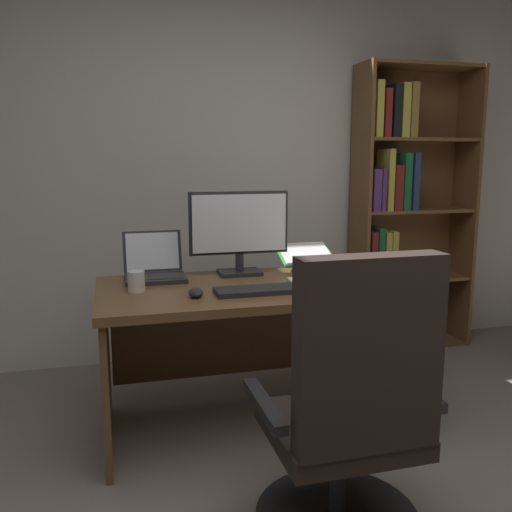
{
  "coord_description": "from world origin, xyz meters",
  "views": [
    {
      "loc": [
        -0.78,
        -1.29,
        1.33
      ],
      "look_at": [
        -0.13,
        1.15,
        0.88
      ],
      "focal_mm": 38.17,
      "sensor_mm": 36.0,
      "label": 1
    }
  ],
  "objects_px": {
    "desk": "(256,319)",
    "office_chair": "(350,425)",
    "laptop": "(154,269)",
    "reading_stand_with_book": "(307,256)",
    "keyboard": "(261,290)",
    "bookshelf": "(399,207)",
    "monitor": "(239,232)",
    "computer_mouse": "(196,293)",
    "notepad": "(306,282)",
    "pen": "(310,280)",
    "coffee_mug": "(136,281)",
    "open_binder": "(354,287)"
  },
  "relations": [
    {
      "from": "keyboard",
      "to": "reading_stand_with_book",
      "type": "bearing_deg",
      "value": 50.63
    },
    {
      "from": "bookshelf",
      "to": "keyboard",
      "type": "xyz_separation_m",
      "value": [
        -1.3,
        -1.06,
        -0.27
      ]
    },
    {
      "from": "monitor",
      "to": "reading_stand_with_book",
      "type": "xyz_separation_m",
      "value": [
        0.41,
        0.07,
        -0.16
      ]
    },
    {
      "from": "keyboard",
      "to": "notepad",
      "type": "relative_size",
      "value": 2.0
    },
    {
      "from": "open_binder",
      "to": "pen",
      "type": "height_order",
      "value": "open_binder"
    },
    {
      "from": "open_binder",
      "to": "computer_mouse",
      "type": "bearing_deg",
      "value": 173.92
    },
    {
      "from": "pen",
      "to": "reading_stand_with_book",
      "type": "bearing_deg",
      "value": 72.35
    },
    {
      "from": "desk",
      "to": "office_chair",
      "type": "distance_m",
      "value": 1.0
    },
    {
      "from": "desk",
      "to": "open_binder",
      "type": "bearing_deg",
      "value": -35.53
    },
    {
      "from": "laptop",
      "to": "coffee_mug",
      "type": "relative_size",
      "value": 3.1
    },
    {
      "from": "computer_mouse",
      "to": "reading_stand_with_book",
      "type": "distance_m",
      "value": 0.86
    },
    {
      "from": "bookshelf",
      "to": "notepad",
      "type": "distance_m",
      "value": 1.42
    },
    {
      "from": "laptop",
      "to": "open_binder",
      "type": "height_order",
      "value": "laptop"
    },
    {
      "from": "bookshelf",
      "to": "pen",
      "type": "xyz_separation_m",
      "value": [
        -1.01,
        -0.93,
        -0.26
      ]
    },
    {
      "from": "office_chair",
      "to": "reading_stand_with_book",
      "type": "relative_size",
      "value": 3.41
    },
    {
      "from": "desk",
      "to": "office_chair",
      "type": "bearing_deg",
      "value": -86.31
    },
    {
      "from": "monitor",
      "to": "notepad",
      "type": "height_order",
      "value": "monitor"
    },
    {
      "from": "keyboard",
      "to": "computer_mouse",
      "type": "bearing_deg",
      "value": 180.0
    },
    {
      "from": "keyboard",
      "to": "notepad",
      "type": "distance_m",
      "value": 0.3
    },
    {
      "from": "office_chair",
      "to": "notepad",
      "type": "height_order",
      "value": "office_chair"
    },
    {
      "from": "laptop",
      "to": "coffee_mug",
      "type": "height_order",
      "value": "laptop"
    },
    {
      "from": "laptop",
      "to": "computer_mouse",
      "type": "relative_size",
      "value": 2.9
    },
    {
      "from": "desk",
      "to": "pen",
      "type": "relative_size",
      "value": 11.13
    },
    {
      "from": "office_chair",
      "to": "reading_stand_with_book",
      "type": "xyz_separation_m",
      "value": [
        0.3,
        1.26,
        0.35
      ]
    },
    {
      "from": "monitor",
      "to": "computer_mouse",
      "type": "height_order",
      "value": "monitor"
    },
    {
      "from": "office_chair",
      "to": "keyboard",
      "type": "height_order",
      "value": "office_chair"
    },
    {
      "from": "desk",
      "to": "pen",
      "type": "xyz_separation_m",
      "value": [
        0.25,
        -0.11,
        0.21
      ]
    },
    {
      "from": "monitor",
      "to": "keyboard",
      "type": "bearing_deg",
      "value": -90.0
    },
    {
      "from": "open_binder",
      "to": "pen",
      "type": "relative_size",
      "value": 3.28
    },
    {
      "from": "bookshelf",
      "to": "laptop",
      "type": "bearing_deg",
      "value": -160.08
    },
    {
      "from": "monitor",
      "to": "reading_stand_with_book",
      "type": "bearing_deg",
      "value": 9.59
    },
    {
      "from": "desk",
      "to": "keyboard",
      "type": "xyz_separation_m",
      "value": [
        -0.04,
        -0.24,
        0.21
      ]
    },
    {
      "from": "desk",
      "to": "bookshelf",
      "type": "xyz_separation_m",
      "value": [
        1.26,
        0.82,
        0.48
      ]
    },
    {
      "from": "monitor",
      "to": "laptop",
      "type": "distance_m",
      "value": 0.48
    },
    {
      "from": "bookshelf",
      "to": "notepad",
      "type": "xyz_separation_m",
      "value": [
        -1.03,
        -0.93,
        -0.27
      ]
    },
    {
      "from": "keyboard",
      "to": "computer_mouse",
      "type": "xyz_separation_m",
      "value": [
        -0.3,
        0.0,
        0.01
      ]
    },
    {
      "from": "notepad",
      "to": "coffee_mug",
      "type": "bearing_deg",
      "value": 177.06
    },
    {
      "from": "laptop",
      "to": "reading_stand_with_book",
      "type": "height_order",
      "value": "laptop"
    },
    {
      "from": "desk",
      "to": "keyboard",
      "type": "relative_size",
      "value": 3.71
    },
    {
      "from": "desk",
      "to": "laptop",
      "type": "xyz_separation_m",
      "value": [
        -0.49,
        0.19,
        0.25
      ]
    },
    {
      "from": "reading_stand_with_book",
      "to": "coffee_mug",
      "type": "bearing_deg",
      "value": -161.19
    },
    {
      "from": "open_binder",
      "to": "pen",
      "type": "bearing_deg",
      "value": 128.88
    },
    {
      "from": "bookshelf",
      "to": "coffee_mug",
      "type": "bearing_deg",
      "value": -154.21
    },
    {
      "from": "office_chair",
      "to": "notepad",
      "type": "bearing_deg",
      "value": 79.11
    },
    {
      "from": "coffee_mug",
      "to": "bookshelf",
      "type": "bearing_deg",
      "value": 25.79
    },
    {
      "from": "desk",
      "to": "notepad",
      "type": "bearing_deg",
      "value": -25.81
    },
    {
      "from": "keyboard",
      "to": "open_binder",
      "type": "xyz_separation_m",
      "value": [
        0.44,
        -0.05,
        -0.0
      ]
    },
    {
      "from": "computer_mouse",
      "to": "monitor",
      "type": "bearing_deg",
      "value": 54.83
    },
    {
      "from": "keyboard",
      "to": "pen",
      "type": "relative_size",
      "value": 3.0
    },
    {
      "from": "office_chair",
      "to": "computer_mouse",
      "type": "xyz_separation_m",
      "value": [
        -0.41,
        0.76,
        0.31
      ]
    }
  ]
}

